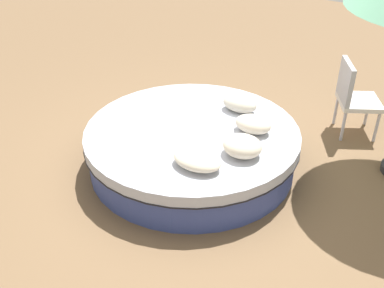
# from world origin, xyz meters

# --- Properties ---
(ground_plane) EXTENTS (16.00, 16.00, 0.00)m
(ground_plane) POSITION_xyz_m (0.00, 0.00, 0.00)
(ground_plane) COLOR brown
(round_bed) EXTENTS (2.47, 2.47, 0.49)m
(round_bed) POSITION_xyz_m (0.00, 0.00, 0.25)
(round_bed) COLOR #38478C
(round_bed) RESTS_ON ground_plane
(throw_pillow_0) EXTENTS (0.52, 0.35, 0.16)m
(throw_pillow_0) POSITION_xyz_m (0.43, -0.59, 0.57)
(throw_pillow_0) COLOR beige
(throw_pillow_0) RESTS_ON round_bed
(throw_pillow_1) EXTENTS (0.41, 0.38, 0.21)m
(throw_pillow_1) POSITION_xyz_m (0.71, -0.16, 0.59)
(throw_pillow_1) COLOR beige
(throw_pillow_1) RESTS_ON round_bed
(throw_pillow_2) EXTENTS (0.42, 0.31, 0.19)m
(throw_pillow_2) POSITION_xyz_m (0.61, 0.33, 0.58)
(throw_pillow_2) COLOR beige
(throw_pillow_2) RESTS_ON round_bed
(throw_pillow_3) EXTENTS (0.43, 0.28, 0.19)m
(throw_pillow_3) POSITION_xyz_m (0.26, 0.69, 0.58)
(throw_pillow_3) COLOR beige
(throw_pillow_3) RESTS_ON round_bed
(patio_chair) EXTENTS (0.69, 0.70, 0.98)m
(patio_chair) POSITION_xyz_m (1.34, 1.73, 0.56)
(patio_chair) COLOR #B7B7BC
(patio_chair) RESTS_ON ground_plane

